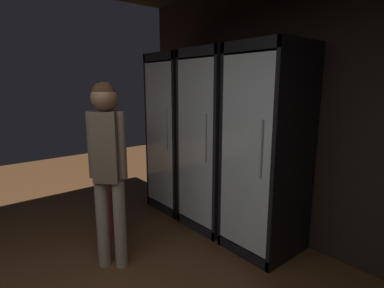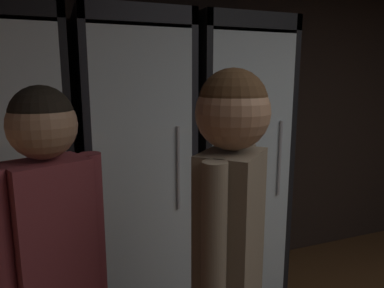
{
  "view_description": "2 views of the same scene",
  "coord_description": "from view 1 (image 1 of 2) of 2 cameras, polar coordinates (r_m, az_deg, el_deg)",
  "views": [
    {
      "loc": [
        1.13,
        0.26,
        1.67
      ],
      "look_at": [
        -1.36,
        2.31,
        1.02
      ],
      "focal_mm": 28.13,
      "sensor_mm": 36.0,
      "label": 1
    },
    {
      "loc": [
        -1.78,
        0.38,
        1.66
      ],
      "look_at": [
        -1.05,
        2.29,
        1.26
      ],
      "focal_mm": 33.18,
      "sensor_mm": 36.0,
      "label": 2
    }
  ],
  "objects": [
    {
      "name": "cooler_center",
      "position": [
        3.07,
        14.5,
        -1.56
      ],
      "size": [
        0.65,
        0.69,
        2.04
      ],
      "color": "black",
      "rests_on": "ground"
    },
    {
      "name": "cooler_far_left",
      "position": [
        4.05,
        -1.83,
        1.94
      ],
      "size": [
        0.65,
        0.69,
        2.04
      ],
      "color": "black",
      "rests_on": "ground"
    },
    {
      "name": "wall_back",
      "position": [
        3.01,
        28.36,
        4.94
      ],
      "size": [
        6.0,
        0.06,
        2.8
      ],
      "primitive_type": "cube",
      "color": "black",
      "rests_on": "ground"
    },
    {
      "name": "shopper_near",
      "position": [
        3.3,
        -15.11,
        -0.53
      ],
      "size": [
        0.36,
        0.25,
        1.63
      ],
      "color": "brown",
      "rests_on": "ground"
    },
    {
      "name": "cooler_left",
      "position": [
        3.52,
        5.21,
        0.49
      ],
      "size": [
        0.65,
        0.69,
        2.04
      ],
      "color": "black",
      "rests_on": "ground"
    },
    {
      "name": "shopper_far",
      "position": [
        2.71,
        -15.75,
        -2.27
      ],
      "size": [
        0.27,
        0.27,
        1.68
      ],
      "color": "gray",
      "rests_on": "ground"
    }
  ]
}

